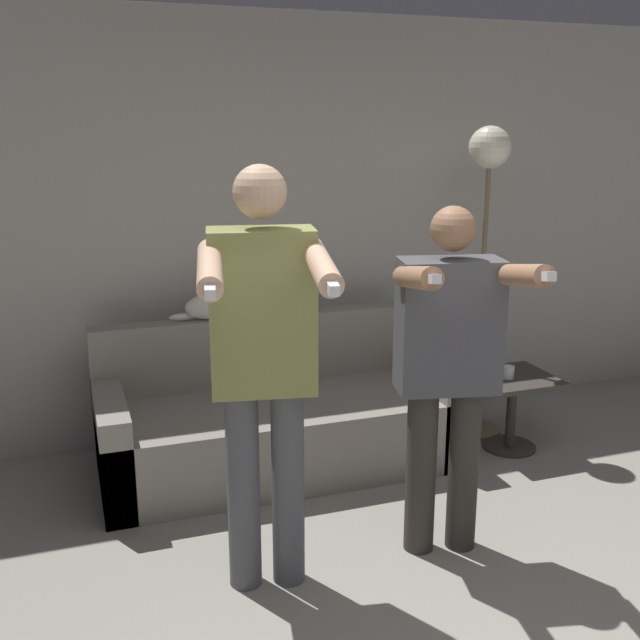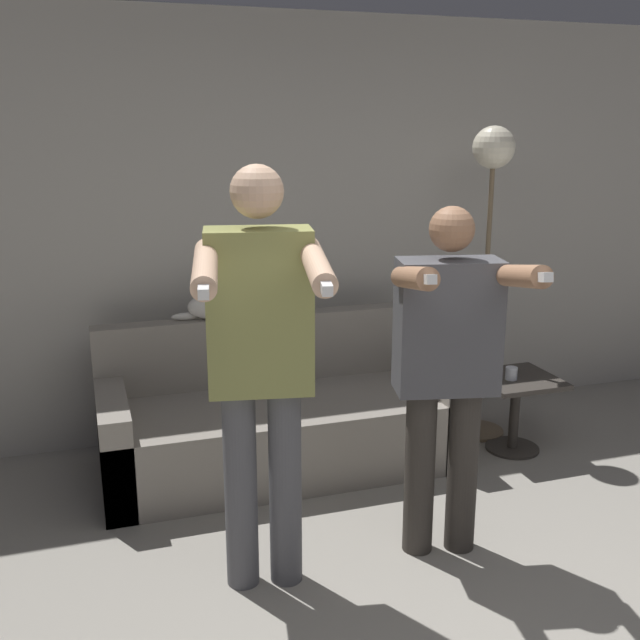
% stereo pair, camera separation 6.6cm
% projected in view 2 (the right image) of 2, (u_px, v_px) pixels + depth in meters
% --- Properties ---
extents(wall_back, '(10.00, 0.05, 2.60)m').
position_uv_depth(wall_back, '(294.00, 229.00, 4.74)').
color(wall_back, '#B7B2A8').
rests_on(wall_back, ground_plane).
extents(couch, '(2.02, 0.84, 0.83)m').
position_uv_depth(couch, '(279.00, 421.00, 4.35)').
color(couch, gray).
rests_on(couch, ground_plane).
extents(person_left, '(0.58, 0.74, 1.80)m').
position_uv_depth(person_left, '(261.00, 356.00, 3.01)').
color(person_left, '#56565B').
rests_on(person_left, ground_plane).
extents(person_right, '(0.61, 0.75, 1.61)m').
position_uv_depth(person_right, '(447.00, 361.00, 3.29)').
color(person_right, '#38332D').
rests_on(person_right, ground_plane).
extents(cat, '(0.44, 0.12, 0.19)m').
position_uv_depth(cat, '(218.00, 304.00, 4.39)').
color(cat, silver).
rests_on(cat, couch).
extents(floor_lamp, '(0.33, 0.33, 1.94)m').
position_uv_depth(floor_lamp, '(491.00, 194.00, 4.48)').
color(floor_lamp, '#756047').
rests_on(floor_lamp, ground_plane).
extents(side_table, '(0.47, 0.47, 0.47)m').
position_uv_depth(side_table, '(516.00, 397.00, 4.53)').
color(side_table, '#38332D').
rests_on(side_table, ground_plane).
extents(cup, '(0.07, 0.07, 0.08)m').
position_uv_depth(cup, '(511.00, 373.00, 4.45)').
color(cup, silver).
rests_on(cup, side_table).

